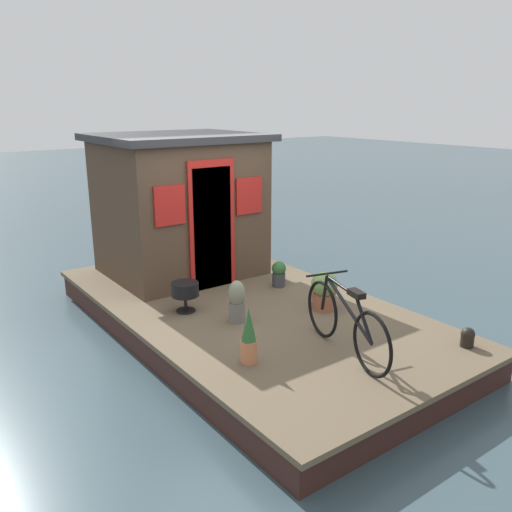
{
  "coord_description": "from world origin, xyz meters",
  "views": [
    {
      "loc": [
        -5.31,
        3.75,
        2.91
      ],
      "look_at": [
        -0.2,
        0.0,
        1.07
      ],
      "focal_mm": 37.37,
      "sensor_mm": 36.0,
      "label": 1
    }
  ],
  "objects_px": {
    "mooring_bollard": "(468,337)",
    "charcoal_grill": "(185,291)",
    "bicycle": "(345,322)",
    "potted_plant_ivy": "(237,301)",
    "potted_plant_succulent": "(324,290)",
    "houseboat_cabin": "(180,204)",
    "potted_plant_lavender": "(279,274)",
    "potted_plant_geranium": "(249,337)"
  },
  "relations": [
    {
      "from": "bicycle",
      "to": "potted_plant_ivy",
      "type": "bearing_deg",
      "value": 16.83
    },
    {
      "from": "houseboat_cabin",
      "to": "charcoal_grill",
      "type": "bearing_deg",
      "value": 152.79
    },
    {
      "from": "houseboat_cabin",
      "to": "charcoal_grill",
      "type": "height_order",
      "value": "houseboat_cabin"
    },
    {
      "from": "potted_plant_lavender",
      "to": "potted_plant_geranium",
      "type": "height_order",
      "value": "potted_plant_geranium"
    },
    {
      "from": "charcoal_grill",
      "to": "mooring_bollard",
      "type": "height_order",
      "value": "charcoal_grill"
    },
    {
      "from": "houseboat_cabin",
      "to": "potted_plant_geranium",
      "type": "bearing_deg",
      "value": 163.35
    },
    {
      "from": "potted_plant_ivy",
      "to": "potted_plant_geranium",
      "type": "distance_m",
      "value": 1.06
    },
    {
      "from": "potted_plant_succulent",
      "to": "potted_plant_lavender",
      "type": "bearing_deg",
      "value": -4.68
    },
    {
      "from": "potted_plant_geranium",
      "to": "potted_plant_succulent",
      "type": "bearing_deg",
      "value": -69.26
    },
    {
      "from": "potted_plant_lavender",
      "to": "charcoal_grill",
      "type": "height_order",
      "value": "charcoal_grill"
    },
    {
      "from": "potted_plant_geranium",
      "to": "charcoal_grill",
      "type": "xyz_separation_m",
      "value": [
        1.58,
        -0.15,
        -0.0
      ]
    },
    {
      "from": "bicycle",
      "to": "potted_plant_geranium",
      "type": "bearing_deg",
      "value": 64.09
    },
    {
      "from": "potted_plant_succulent",
      "to": "charcoal_grill",
      "type": "height_order",
      "value": "potted_plant_succulent"
    },
    {
      "from": "potted_plant_lavender",
      "to": "potted_plant_succulent",
      "type": "xyz_separation_m",
      "value": [
        -1.02,
        0.08,
        0.07
      ]
    },
    {
      "from": "charcoal_grill",
      "to": "potted_plant_succulent",
      "type": "bearing_deg",
      "value": -123.61
    },
    {
      "from": "bicycle",
      "to": "potted_plant_succulent",
      "type": "distance_m",
      "value": 1.27
    },
    {
      "from": "bicycle",
      "to": "potted_plant_ivy",
      "type": "relative_size",
      "value": 3.06
    },
    {
      "from": "bicycle",
      "to": "charcoal_grill",
      "type": "height_order",
      "value": "bicycle"
    },
    {
      "from": "potted_plant_geranium",
      "to": "mooring_bollard",
      "type": "relative_size",
      "value": 2.71
    },
    {
      "from": "potted_plant_lavender",
      "to": "potted_plant_geranium",
      "type": "distance_m",
      "value": 2.35
    },
    {
      "from": "bicycle",
      "to": "mooring_bollard",
      "type": "distance_m",
      "value": 1.39
    },
    {
      "from": "potted_plant_geranium",
      "to": "mooring_bollard",
      "type": "xyz_separation_m",
      "value": [
        -1.1,
        -2.1,
        -0.17
      ]
    },
    {
      "from": "potted_plant_succulent",
      "to": "charcoal_grill",
      "type": "bearing_deg",
      "value": 56.39
    },
    {
      "from": "charcoal_grill",
      "to": "bicycle",
      "type": "bearing_deg",
      "value": -159.41
    },
    {
      "from": "potted_plant_geranium",
      "to": "potted_plant_lavender",
      "type": "bearing_deg",
      "value": -46.09
    },
    {
      "from": "houseboat_cabin",
      "to": "mooring_bollard",
      "type": "relative_size",
      "value": 10.64
    },
    {
      "from": "potted_plant_lavender",
      "to": "mooring_bollard",
      "type": "bearing_deg",
      "value": -171.42
    },
    {
      "from": "potted_plant_ivy",
      "to": "mooring_bollard",
      "type": "relative_size",
      "value": 2.37
    },
    {
      "from": "bicycle",
      "to": "mooring_bollard",
      "type": "relative_size",
      "value": 7.27
    },
    {
      "from": "potted_plant_lavender",
      "to": "charcoal_grill",
      "type": "distance_m",
      "value": 1.54
    },
    {
      "from": "potted_plant_lavender",
      "to": "mooring_bollard",
      "type": "distance_m",
      "value": 2.76
    },
    {
      "from": "potted_plant_succulent",
      "to": "houseboat_cabin",
      "type": "bearing_deg",
      "value": 15.7
    },
    {
      "from": "mooring_bollard",
      "to": "charcoal_grill",
      "type": "bearing_deg",
      "value": 36.07
    },
    {
      "from": "potted_plant_geranium",
      "to": "charcoal_grill",
      "type": "distance_m",
      "value": 1.58
    },
    {
      "from": "bicycle",
      "to": "houseboat_cabin",
      "type": "bearing_deg",
      "value": -0.13
    },
    {
      "from": "charcoal_grill",
      "to": "potted_plant_geranium",
      "type": "bearing_deg",
      "value": 174.53
    },
    {
      "from": "houseboat_cabin",
      "to": "potted_plant_succulent",
      "type": "height_order",
      "value": "houseboat_cabin"
    },
    {
      "from": "charcoal_grill",
      "to": "potted_plant_lavender",
      "type": "bearing_deg",
      "value": -88.1
    },
    {
      "from": "potted_plant_ivy",
      "to": "potted_plant_lavender",
      "type": "distance_m",
      "value": 1.39
    },
    {
      "from": "houseboat_cabin",
      "to": "potted_plant_ivy",
      "type": "bearing_deg",
      "value": 168.77
    },
    {
      "from": "potted_plant_succulent",
      "to": "mooring_bollard",
      "type": "height_order",
      "value": "potted_plant_succulent"
    },
    {
      "from": "potted_plant_ivy",
      "to": "charcoal_grill",
      "type": "distance_m",
      "value": 0.73
    }
  ]
}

